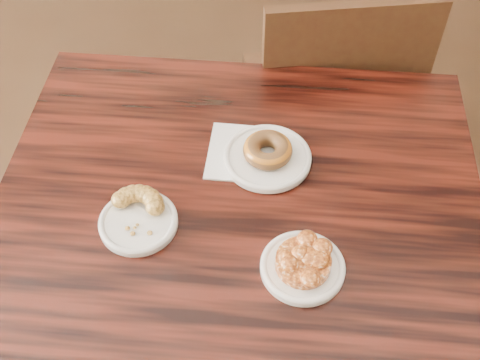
# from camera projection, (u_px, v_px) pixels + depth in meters

# --- Properties ---
(cafe_table) EXTENTS (0.96, 0.96, 0.75)m
(cafe_table) POSITION_uv_depth(u_px,v_px,m) (236.00, 319.00, 1.41)
(cafe_table) COLOR black
(cafe_table) RESTS_ON floor
(chair_far) EXTENTS (0.53, 0.53, 0.90)m
(chair_far) POSITION_uv_depth(u_px,v_px,m) (321.00, 98.00, 1.78)
(chair_far) COLOR black
(chair_far) RESTS_ON floor
(napkin) EXTENTS (0.16, 0.16, 0.00)m
(napkin) POSITION_uv_depth(u_px,v_px,m) (246.00, 153.00, 1.23)
(napkin) COLOR silver
(napkin) RESTS_ON cafe_table
(plate_donut) EXTENTS (0.18, 0.18, 0.01)m
(plate_donut) POSITION_uv_depth(u_px,v_px,m) (267.00, 158.00, 1.21)
(plate_donut) COLOR white
(plate_donut) RESTS_ON napkin
(plate_cruller) EXTENTS (0.15, 0.15, 0.01)m
(plate_cruller) POSITION_uv_depth(u_px,v_px,m) (138.00, 222.00, 1.12)
(plate_cruller) COLOR silver
(plate_cruller) RESTS_ON cafe_table
(plate_fritter) EXTENTS (0.15, 0.15, 0.01)m
(plate_fritter) POSITION_uv_depth(u_px,v_px,m) (302.00, 267.00, 1.05)
(plate_fritter) COLOR white
(plate_fritter) RESTS_ON cafe_table
(glazed_donut) EXTENTS (0.10, 0.10, 0.04)m
(glazed_donut) POSITION_uv_depth(u_px,v_px,m) (268.00, 150.00, 1.20)
(glazed_donut) COLOR #985516
(glazed_donut) RESTS_ON plate_donut
(apple_fritter) EXTENTS (0.13, 0.13, 0.03)m
(apple_fritter) POSITION_uv_depth(u_px,v_px,m) (303.00, 261.00, 1.04)
(apple_fritter) COLOR #4D1C08
(apple_fritter) RESTS_ON plate_fritter
(cruller_fragment) EXTENTS (0.12, 0.12, 0.03)m
(cruller_fragment) POSITION_uv_depth(u_px,v_px,m) (137.00, 215.00, 1.10)
(cruller_fragment) COLOR #5A3B12
(cruller_fragment) RESTS_ON plate_cruller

